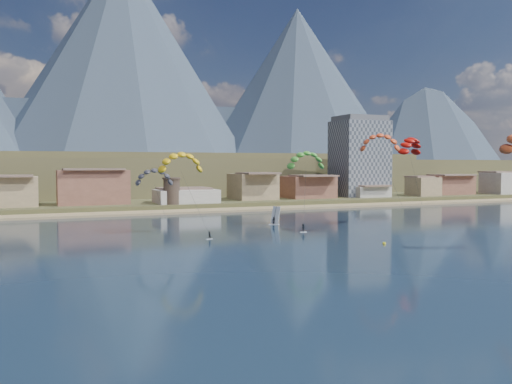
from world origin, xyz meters
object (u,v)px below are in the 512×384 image
apartment_tower (359,157)px  buoy (384,244)px  kitesurfer_yellow (181,159)px  windsurfer (275,219)px  watchtower (172,191)px  kitesurfer_green (306,158)px

apartment_tower → buoy: size_ratio=50.56×
kitesurfer_yellow → windsurfer: bearing=17.9°
watchtower → kitesurfer_green: kitesurfer_green is taller
windsurfer → buoy: size_ratio=7.04×
kitesurfer_green → buoy: bearing=-92.6°
apartment_tower → watchtower: (-80.00, -14.00, -11.45)m
apartment_tower → kitesurfer_yellow: (-91.64, -70.75, -2.01)m
watchtower → windsurfer: size_ratio=1.93×
windsurfer → buoy: (5.45, -36.81, -1.31)m
apartment_tower → kitesurfer_green: (-59.13, -65.64, -1.49)m
kitesurfer_green → buoy: 37.43m
windsurfer → kitesurfer_green: bearing=-24.1°
watchtower → buoy: 87.72m
watchtower → kitesurfer_yellow: size_ratio=0.45×
watchtower → kitesurfer_green: size_ratio=0.41×
watchtower → kitesurfer_yellow: kitesurfer_yellow is taller
apartment_tower → kitesurfer_green: apartment_tower is taller
buoy → kitesurfer_yellow: bearing=137.3°
kitesurfer_yellow → apartment_tower: bearing=37.7°
kitesurfer_green → kitesurfer_yellow: bearing=-171.1°
kitesurfer_green → windsurfer: size_ratio=4.75×
apartment_tower → windsurfer: 92.45m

